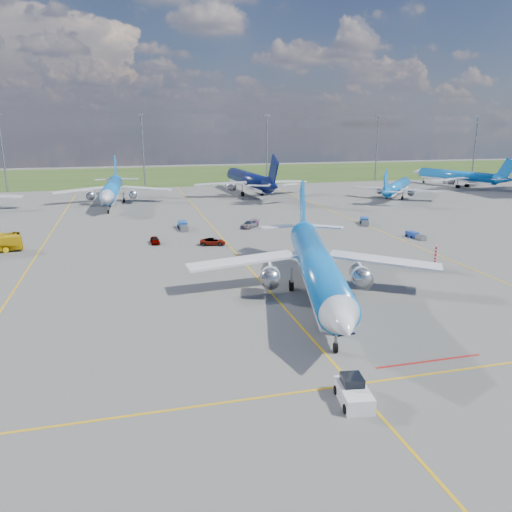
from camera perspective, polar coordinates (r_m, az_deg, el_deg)
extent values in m
plane|color=#50504E|center=(57.58, 2.44, -5.02)|extent=(400.00, 400.00, 0.00)
cube|color=#2D4719|center=(203.31, -10.20, 9.09)|extent=(400.00, 80.00, 0.01)
cube|color=gold|center=(85.55, -3.46, 1.61)|extent=(0.25, 160.00, 0.02)
cube|color=gold|center=(40.58, 11.01, -14.24)|extent=(60.00, 0.25, 0.02)
cube|color=gold|center=(94.82, -22.79, 1.77)|extent=(0.25, 120.00, 0.02)
cube|color=gold|center=(104.49, 11.81, 3.74)|extent=(0.25, 120.00, 0.02)
cube|color=#A5140F|center=(45.81, 19.16, -11.29)|extent=(10.00, 0.25, 0.02)
cylinder|color=slate|center=(165.47, -26.95, 10.30)|extent=(0.50, 0.50, 22.00)
cylinder|color=slate|center=(162.07, -12.76, 11.45)|extent=(0.50, 0.50, 22.00)
cube|color=slate|center=(161.87, -13.00, 15.45)|extent=(2.20, 0.50, 0.80)
cylinder|color=slate|center=(168.38, 1.25, 11.92)|extent=(0.50, 0.50, 22.00)
cube|color=slate|center=(168.19, 1.27, 15.77)|extent=(2.20, 0.50, 0.80)
cylinder|color=slate|center=(183.41, 13.62, 11.76)|extent=(0.50, 0.50, 22.00)
cube|color=slate|center=(183.23, 13.85, 15.28)|extent=(2.20, 0.50, 0.80)
cylinder|color=slate|center=(205.24, 23.72, 11.23)|extent=(0.50, 0.50, 22.00)
cube|color=slate|center=(205.08, 24.06, 14.37)|extent=(2.20, 0.50, 0.80)
cylinder|color=red|center=(75.25, 19.86, 0.06)|extent=(0.50, 0.50, 3.00)
cube|color=silver|center=(38.04, 11.11, -15.34)|extent=(2.58, 4.11, 1.19)
cube|color=black|center=(38.10, 10.92, -13.86)|extent=(1.70, 1.85, 0.82)
cube|color=slate|center=(40.07, 10.10, -13.78)|extent=(0.56, 2.21, 0.18)
cube|color=#0C35B0|center=(49.58, 9.58, -7.45)|extent=(2.00, 2.42, 1.84)
imported|color=#999999|center=(85.88, -11.47, 1.79)|extent=(1.60, 3.56, 1.19)
imported|color=#999999|center=(83.44, -4.96, 1.65)|extent=(4.60, 2.87, 1.19)
imported|color=#999999|center=(97.34, -0.73, 3.67)|extent=(4.84, 4.76, 1.40)
cube|color=navy|center=(93.30, 17.41, 2.36)|extent=(1.51, 2.45, 0.98)
cube|color=slate|center=(91.56, 18.30, 2.01)|extent=(1.27, 1.89, 0.80)
cube|color=#194999|center=(98.09, -8.39, 3.56)|extent=(1.64, 3.00, 1.26)
cube|color=slate|center=(95.21, -8.20, 3.15)|extent=(1.40, 2.31, 1.03)
cube|color=#17468F|center=(104.13, 12.27, 4.00)|extent=(2.43, 3.10, 1.16)
cube|color=slate|center=(101.46, 12.36, 3.65)|extent=(1.99, 2.44, 0.95)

